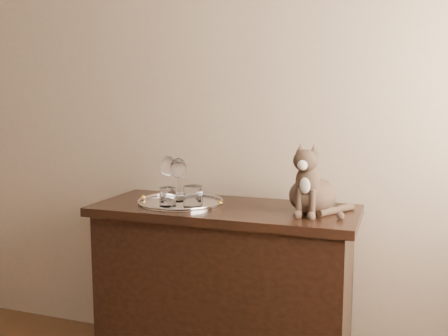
# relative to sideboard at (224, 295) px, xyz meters

# --- Properties ---
(wall_back) EXTENTS (4.00, 0.10, 2.70)m
(wall_back) POSITION_rel_sideboard_xyz_m (-0.60, 0.31, 0.93)
(wall_back) COLOR tan
(wall_back) RESTS_ON ground
(sideboard) EXTENTS (1.20, 0.50, 0.85)m
(sideboard) POSITION_rel_sideboard_xyz_m (0.00, 0.00, 0.00)
(sideboard) COLOR black
(sideboard) RESTS_ON ground
(tray) EXTENTS (0.40, 0.40, 0.01)m
(tray) POSITION_rel_sideboard_xyz_m (-0.21, -0.01, 0.43)
(tray) COLOR silver
(tray) RESTS_ON sideboard
(wine_glass_a) EXTENTS (0.08, 0.08, 0.21)m
(wine_glass_a) POSITION_rel_sideboard_xyz_m (-0.30, 0.04, 0.54)
(wine_glass_a) COLOR white
(wine_glass_a) RESTS_ON tray
(wine_glass_b) EXTENTS (0.07, 0.07, 0.18)m
(wine_glass_b) POSITION_rel_sideboard_xyz_m (-0.25, 0.08, 0.52)
(wine_glass_b) COLOR white
(wine_glass_b) RESTS_ON tray
(wine_glass_d) EXTENTS (0.08, 0.08, 0.20)m
(wine_glass_d) POSITION_rel_sideboard_xyz_m (-0.24, 0.02, 0.53)
(wine_glass_d) COLOR white
(wine_glass_d) RESTS_ON tray
(tumbler_a) EXTENTS (0.09, 0.09, 0.10)m
(tumbler_a) POSITION_rel_sideboard_xyz_m (-0.11, -0.10, 0.48)
(tumbler_a) COLOR silver
(tumbler_a) RESTS_ON tray
(tumbler_b) EXTENTS (0.07, 0.07, 0.08)m
(tumbler_b) POSITION_rel_sideboard_xyz_m (-0.23, -0.12, 0.48)
(tumbler_b) COLOR white
(tumbler_b) RESTS_ON tray
(cat) EXTENTS (0.33, 0.31, 0.31)m
(cat) POSITION_rel_sideboard_xyz_m (0.40, 0.00, 0.58)
(cat) COLOR #4C3A2D
(cat) RESTS_ON sideboard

